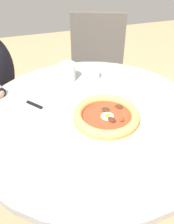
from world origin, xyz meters
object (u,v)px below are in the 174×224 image
object	(u,v)px
water_glass	(68,73)
fork_utensil	(135,81)
ramekin_capers	(93,74)
dining_table	(92,146)
pizza_on_plate	(106,116)
steak_knife	(29,103)
cafe_chair_spare_far	(97,67)

from	to	relation	value
water_glass	fork_utensil	xyz separation A→B (m)	(0.10, 0.30, -0.04)
ramekin_capers	dining_table	bearing A→B (deg)	-17.62
dining_table	ramekin_capers	distance (m)	0.36
dining_table	fork_utensil	xyz separation A→B (m)	(-0.19, 0.27, 0.18)
pizza_on_plate	steak_knife	distance (m)	0.34
pizza_on_plate	cafe_chair_spare_far	size ratio (longest dim) A/B	0.36
steak_knife	cafe_chair_spare_far	size ratio (longest dim) A/B	0.19
steak_knife	pizza_on_plate	bearing A→B (deg)	53.94
pizza_on_plate	fork_utensil	distance (m)	0.33
pizza_on_plate	dining_table	bearing A→B (deg)	-140.24
water_glass	pizza_on_plate	bearing A→B (deg)	11.84
cafe_chair_spare_far	fork_utensil	bearing A→B (deg)	-1.34
pizza_on_plate	water_glass	size ratio (longest dim) A/B	3.59
water_glass	ramekin_capers	bearing A→B (deg)	86.04
fork_utensil	cafe_chair_spare_far	world-z (taller)	cafe_chair_spare_far
pizza_on_plate	ramekin_capers	bearing A→B (deg)	171.57
dining_table	water_glass	bearing A→B (deg)	-173.99
steak_knife	fork_utensil	bearing A→B (deg)	94.44
steak_knife	fork_utensil	world-z (taller)	steak_knife
water_glass	ramekin_capers	distance (m)	0.12
pizza_on_plate	water_glass	world-z (taller)	water_glass
ramekin_capers	fork_utensil	xyz separation A→B (m)	(0.10, 0.18, -0.02)
steak_knife	fork_utensil	distance (m)	0.51
cafe_chair_spare_far	steak_knife	bearing A→B (deg)	-38.57
dining_table	ramekin_capers	world-z (taller)	ramekin_capers
pizza_on_plate	steak_knife	world-z (taller)	pizza_on_plate
water_glass	fork_utensil	size ratio (longest dim) A/B	0.70
ramekin_capers	fork_utensil	size ratio (longest dim) A/B	0.56
ramekin_capers	fork_utensil	distance (m)	0.21
pizza_on_plate	fork_utensil	xyz separation A→B (m)	(-0.24, 0.23, -0.02)
pizza_on_plate	ramekin_capers	distance (m)	0.34
ramekin_capers	cafe_chair_spare_far	xyz separation A→B (m)	(-0.52, 0.20, -0.25)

